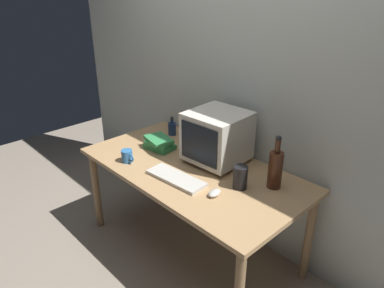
{
  "coord_description": "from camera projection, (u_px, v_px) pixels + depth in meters",
  "views": [
    {
      "loc": [
        1.62,
        -1.54,
        1.95
      ],
      "look_at": [
        0.0,
        0.0,
        0.9
      ],
      "focal_mm": 34.18,
      "sensor_mm": 36.0,
      "label": 1
    }
  ],
  "objects": [
    {
      "name": "keyboard",
      "position": [
        176.0,
        178.0,
        2.39
      ],
      "size": [
        0.43,
        0.18,
        0.02
      ],
      "primitive_type": "cube",
      "rotation": [
        0.0,
        0.0,
        0.08
      ],
      "color": "beige",
      "rests_on": "desk"
    },
    {
      "name": "bottle_tall",
      "position": [
        275.0,
        168.0,
        2.26
      ],
      "size": [
        0.09,
        0.09,
        0.35
      ],
      "color": "#472314",
      "rests_on": "desk"
    },
    {
      "name": "book_stack",
      "position": [
        159.0,
        143.0,
        2.79
      ],
      "size": [
        0.24,
        0.2,
        0.09
      ],
      "color": "#33894C",
      "rests_on": "desk"
    },
    {
      "name": "metal_canister",
      "position": [
        240.0,
        177.0,
        2.27
      ],
      "size": [
        0.09,
        0.09,
        0.15
      ],
      "primitive_type": "cylinder",
      "color": "black",
      "rests_on": "desk"
    },
    {
      "name": "computer_mouse",
      "position": [
        215.0,
        193.0,
        2.21
      ],
      "size": [
        0.07,
        0.11,
        0.04
      ],
      "primitive_type": "ellipsoid",
      "rotation": [
        0.0,
        0.0,
        0.13
      ],
      "color": "beige",
      "rests_on": "desk"
    },
    {
      "name": "desk",
      "position": [
        192.0,
        177.0,
        2.58
      ],
      "size": [
        1.62,
        0.84,
        0.72
      ],
      "color": "tan",
      "rests_on": "ground"
    },
    {
      "name": "crt_monitor",
      "position": [
        217.0,
        137.0,
        2.54
      ],
      "size": [
        0.4,
        0.41,
        0.37
      ],
      "color": "beige",
      "rests_on": "desk"
    },
    {
      "name": "ground_plane",
      "position": [
        192.0,
        248.0,
        2.85
      ],
      "size": [
        6.0,
        6.0,
        0.0
      ],
      "primitive_type": "plane",
      "color": "gray"
    },
    {
      "name": "mug",
      "position": [
        127.0,
        156.0,
        2.6
      ],
      "size": [
        0.12,
        0.08,
        0.09
      ],
      "color": "#3370B2",
      "rests_on": "desk"
    },
    {
      "name": "bottle_short",
      "position": [
        172.0,
        128.0,
        3.03
      ],
      "size": [
        0.07,
        0.07,
        0.16
      ],
      "color": "navy",
      "rests_on": "desk"
    },
    {
      "name": "back_wall",
      "position": [
        241.0,
        80.0,
        2.62
      ],
      "size": [
        4.0,
        0.08,
        2.5
      ],
      "primitive_type": "cube",
      "color": "beige",
      "rests_on": "ground"
    }
  ]
}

